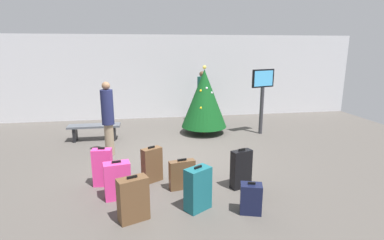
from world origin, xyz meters
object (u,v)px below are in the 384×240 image
object	(u,v)px
flight_info_kiosk	(263,90)
traveller_1	(108,117)
suitcase_2	(198,189)
suitcase_6	(152,165)
suitcase_5	(133,199)
suitcase_3	(251,199)
holiday_tree	(204,98)
suitcase_1	(117,180)
suitcase_0	(182,175)
traveller_0	(202,95)
suitcase_4	(103,167)
suitcase_7	(241,169)
waiting_bench	(94,129)

from	to	relation	value
flight_info_kiosk	traveller_1	size ratio (longest dim) A/B	1.09
suitcase_2	suitcase_6	distance (m)	1.46
traveller_1	suitcase_5	distance (m)	3.35
suitcase_3	suitcase_6	xyz separation A→B (m)	(-1.60, 1.51, 0.10)
flight_info_kiosk	suitcase_2	bearing A→B (deg)	-123.56
holiday_tree	flight_info_kiosk	size ratio (longest dim) A/B	1.06
suitcase_1	suitcase_6	world-z (taller)	suitcase_6
suitcase_0	suitcase_3	world-z (taller)	suitcase_0
traveller_0	suitcase_0	size ratio (longest dim) A/B	3.04
suitcase_0	suitcase_5	bearing A→B (deg)	-132.84
traveller_0	suitcase_1	xyz separation A→B (m)	(-2.67, -5.53, -0.66)
traveller_1	suitcase_1	xyz separation A→B (m)	(0.38, -2.41, -0.68)
traveller_1	suitcase_1	bearing A→B (deg)	-81.03
flight_info_kiosk	suitcase_3	xyz separation A→B (m)	(-2.01, -4.58, -1.18)
holiday_tree	suitcase_1	bearing A→B (deg)	-121.27
traveller_0	suitcase_6	distance (m)	5.36
traveller_1	suitcase_3	size ratio (longest dim) A/B	3.42
flight_info_kiosk	suitcase_4	distance (m)	5.63
suitcase_0	suitcase_3	xyz separation A→B (m)	(1.02, -1.08, -0.03)
suitcase_7	holiday_tree	bearing A→B (deg)	89.07
traveller_1	suitcase_6	distance (m)	2.17
suitcase_3	suitcase_4	size ratio (longest dim) A/B	0.69
waiting_bench	suitcase_2	size ratio (longest dim) A/B	1.90
suitcase_5	suitcase_6	xyz separation A→B (m)	(0.35, 1.42, -0.00)
suitcase_3	suitcase_7	distance (m)	0.96
holiday_tree	suitcase_7	bearing A→B (deg)	-90.93
suitcase_2	traveller_0	bearing A→B (deg)	78.29
holiday_tree	suitcase_3	xyz separation A→B (m)	(-0.20, -4.94, -0.89)
flight_info_kiosk	suitcase_0	xyz separation A→B (m)	(-3.03, -3.49, -1.14)
waiting_bench	suitcase_3	xyz separation A→B (m)	(3.21, -4.68, -0.10)
waiting_bench	suitcase_0	size ratio (longest dim) A/B	2.43
suitcase_6	flight_info_kiosk	bearing A→B (deg)	40.36
suitcase_3	holiday_tree	bearing A→B (deg)	87.68
traveller_0	suitcase_1	size ratio (longest dim) A/B	2.59
holiday_tree	suitcase_0	bearing A→B (deg)	-107.63
waiting_bench	traveller_1	world-z (taller)	traveller_1
suitcase_0	suitcase_7	xyz separation A→B (m)	(1.16, -0.14, 0.10)
suitcase_4	suitcase_6	world-z (taller)	suitcase_4
suitcase_6	suitcase_7	bearing A→B (deg)	-18.29
flight_info_kiosk	suitcase_6	size ratio (longest dim) A/B	2.70
suitcase_1	suitcase_2	size ratio (longest dim) A/B	0.92
suitcase_1	suitcase_7	distance (m)	2.39
traveller_1	suitcase_5	bearing A→B (deg)	-77.91
waiting_bench	suitcase_3	world-z (taller)	suitcase_3
holiday_tree	traveller_1	xyz separation A→B (m)	(-2.83, -1.63, -0.13)
suitcase_6	suitcase_3	bearing A→B (deg)	-43.42
suitcase_3	suitcase_1	bearing A→B (deg)	158.26
flight_info_kiosk	suitcase_6	bearing A→B (deg)	-139.64
traveller_0	traveller_1	bearing A→B (deg)	-134.32
traveller_1	suitcase_2	xyz separation A→B (m)	(1.77, -3.05, -0.64)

